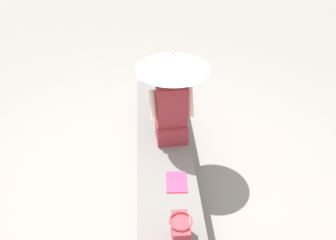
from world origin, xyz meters
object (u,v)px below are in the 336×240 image
at_px(person_seated, 172,111).
at_px(tote_bag_canvas, 166,101).
at_px(magazine, 176,182).
at_px(parasol, 173,61).
at_px(handbag_black, 180,231).

height_order(person_seated, tote_bag_canvas, person_seated).
bearing_deg(person_seated, magazine, -0.39).
relative_size(tote_bag_canvas, magazine, 0.97).
bearing_deg(magazine, tote_bag_canvas, -175.76).
distance_m(parasol, magazine, 1.21).
distance_m(person_seated, tote_bag_canvas, 0.65).
bearing_deg(handbag_black, parasol, 177.99).
bearing_deg(magazine, parasol, -178.45).
distance_m(person_seated, magazine, 0.78).
bearing_deg(tote_bag_canvas, parasol, 5.15).
distance_m(person_seated, handbag_black, 1.37).
height_order(person_seated, parasol, parasol).
bearing_deg(handbag_black, magazine, 177.58).
height_order(parasol, tote_bag_canvas, parasol).
relative_size(parasol, tote_bag_canvas, 3.87).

